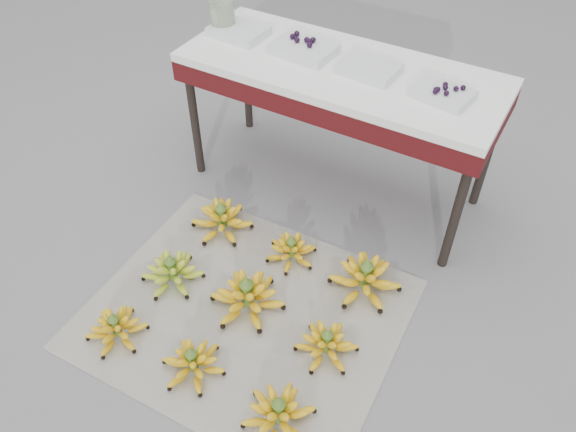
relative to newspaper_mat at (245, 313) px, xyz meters
The scene contains 17 objects.
ground 0.10m from the newspaper_mat, 137.82° to the right, with size 60.00×60.00×0.00m, color slate.
newspaper_mat is the anchor object (origin of this frame).
bunch_front_left 0.52m from the newspaper_mat, 137.63° to the right, with size 0.30×0.30×0.15m.
bunch_front_center 0.33m from the newspaper_mat, 94.02° to the right, with size 0.28×0.28×0.15m.
bunch_front_right 0.50m from the newspaper_mat, 42.79° to the right, with size 0.33×0.33×0.16m.
bunch_mid_left 0.37m from the newspaper_mat, behind, with size 0.35×0.35×0.16m.
bunch_mid_center 0.08m from the newspaper_mat, 103.89° to the left, with size 0.39×0.39×0.19m.
bunch_mid_right 0.38m from the newspaper_mat, ahead, with size 0.29×0.29×0.15m.
bunch_back_left 0.52m from the newspaper_mat, 135.04° to the left, with size 0.30×0.30×0.18m.
bunch_back_center 0.37m from the newspaper_mat, 87.74° to the left, with size 0.30×0.30×0.14m.
bunch_back_right 0.53m from the newspaper_mat, 44.49° to the left, with size 0.33×0.33×0.19m.
vendor_table 1.11m from the newspaper_mat, 93.12° to the left, with size 1.45×0.58×0.70m.
tray_far_left 1.32m from the newspaper_mat, 122.70° to the left, with size 0.27×0.20×0.04m.
tray_left 1.21m from the newspaper_mat, 104.83° to the left, with size 0.29×0.22×0.07m.
tray_right 1.17m from the newspaper_mat, 85.27° to the left, with size 0.26×0.20×0.04m.
tray_far_right 1.22m from the newspaper_mat, 64.93° to the left, with size 0.26×0.21×0.06m.
glass_jar 1.40m from the newspaper_mat, 126.39° to the left, with size 0.12×0.12×0.15m, color #B5CBA1.
Camera 1 is at (0.93, -1.07, 1.93)m, focal length 35.00 mm.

